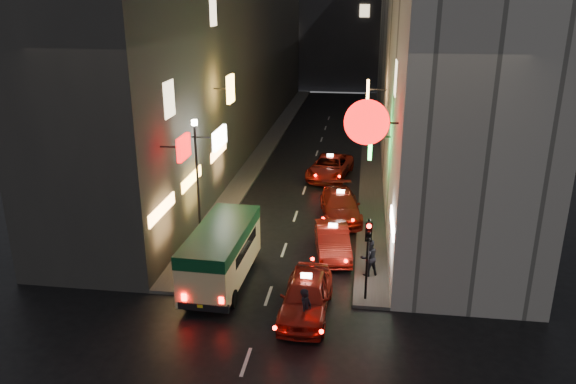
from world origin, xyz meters
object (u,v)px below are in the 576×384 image
at_px(taxi_near, 306,293).
at_px(traffic_light, 368,243).
at_px(lamp_post, 197,174).
at_px(minibus, 221,249).
at_px(pedestrian_crossing, 306,307).

bearing_deg(taxi_near, traffic_light, 25.48).
distance_m(taxi_near, lamp_post, 8.62).
relative_size(minibus, pedestrian_crossing, 3.10).
xyz_separation_m(taxi_near, lamp_post, (-5.89, 5.63, 2.81)).
xyz_separation_m(taxi_near, pedestrian_crossing, (0.11, -1.15, 0.05)).
distance_m(pedestrian_crossing, traffic_light, 3.58).
distance_m(minibus, lamp_post, 4.67).
height_order(taxi_near, traffic_light, traffic_light).
bearing_deg(traffic_light, taxi_near, -154.52).
bearing_deg(lamp_post, minibus, -60.84).
bearing_deg(minibus, pedestrian_crossing, -38.29).
bearing_deg(pedestrian_crossing, lamp_post, 56.10).
height_order(minibus, taxi_near, minibus).
bearing_deg(pedestrian_crossing, taxi_near, 20.07).
distance_m(minibus, pedestrian_crossing, 5.10).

